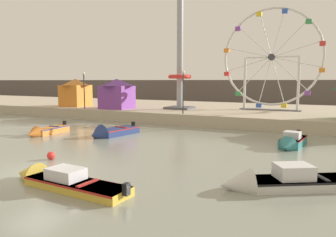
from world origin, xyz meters
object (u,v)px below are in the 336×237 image
motorboat_navy_blue (110,132)px  promenade_lamp_far (183,86)px  drop_tower_steel_tower (180,61)px  motorboat_teal_painted (291,142)px  promenade_lamp_near (84,85)px  motorboat_pale_grey (281,182)px  carnival_booth_purple_stall (117,93)px  motorboat_orange_hull (45,131)px  ferris_wheel_white_frame (272,59)px  mooring_buoy_orange (51,156)px  motorboat_mustard_yellow (56,180)px  carnival_booth_orange_canopy (76,92)px

motorboat_navy_blue → promenade_lamp_far: promenade_lamp_far is taller
drop_tower_steel_tower → motorboat_teal_painted: bearing=-40.8°
promenade_lamp_far → promenade_lamp_near: bearing=179.2°
motorboat_pale_grey → promenade_lamp_far: bearing=-85.7°
carnival_booth_purple_stall → motorboat_orange_hull: bearing=-83.5°
ferris_wheel_white_frame → mooring_buoy_orange: 25.76m
ferris_wheel_white_frame → motorboat_orange_hull: bearing=-128.7°
motorboat_orange_hull → carnival_booth_purple_stall: size_ratio=1.22×
promenade_lamp_far → motorboat_teal_painted: bearing=-31.5°
promenade_lamp_near → mooring_buoy_orange: promenade_lamp_near is taller
motorboat_pale_grey → carnival_booth_purple_stall: (-20.32, 17.26, 2.56)m
promenade_lamp_far → ferris_wheel_white_frame: bearing=49.3°
motorboat_mustard_yellow → drop_tower_steel_tower: bearing=-73.8°
motorboat_teal_painted → ferris_wheel_white_frame: (-3.75, 14.40, 6.23)m
motorboat_teal_painted → promenade_lamp_near: size_ratio=0.99×
motorboat_teal_painted → promenade_lamp_far: size_ratio=0.99×
promenade_lamp_near → promenade_lamp_far: 12.41m
promenade_lamp_near → carnival_booth_purple_stall: bearing=30.2°
ferris_wheel_white_frame → drop_tower_steel_tower: 9.89m
motorboat_orange_hull → motorboat_teal_painted: motorboat_teal_painted is taller
motorboat_teal_painted → carnival_booth_purple_stall: (-19.79, 8.52, 2.51)m
drop_tower_steel_tower → promenade_lamp_far: 6.15m
motorboat_navy_blue → carnival_booth_purple_stall: size_ratio=1.31×
motorboat_navy_blue → carnival_booth_purple_stall: (-6.72, 10.33, 2.57)m
carnival_booth_purple_stall → motorboat_mustard_yellow: bearing=-61.5°
motorboat_orange_hull → carnival_booth_orange_canopy: bearing=-152.7°
motorboat_mustard_yellow → ferris_wheel_white_frame: (4.00, 26.87, 6.33)m
carnival_booth_purple_stall → promenade_lamp_near: (-3.18, -1.86, 0.93)m
motorboat_pale_grey → drop_tower_steel_tower: size_ratio=0.40×
motorboat_pale_grey → motorboat_mustard_yellow: 9.09m
drop_tower_steel_tower → promenade_lamp_near: (-9.80, -4.72, -2.66)m
motorboat_orange_hull → mooring_buoy_orange: (6.82, -5.84, -0.05)m
motorboat_teal_painted → carnival_booth_purple_stall: carnival_booth_purple_stall is taller
ferris_wheel_white_frame → carnival_booth_orange_canopy: ferris_wheel_white_frame is taller
promenade_lamp_near → carnival_booth_orange_canopy: bearing=145.5°
ferris_wheel_white_frame → drop_tower_steel_tower: size_ratio=0.77×
motorboat_mustard_yellow → motorboat_pale_grey: bearing=-152.4°
drop_tower_steel_tower → motorboat_orange_hull: bearing=-108.4°
ferris_wheel_white_frame → carnival_booth_orange_canopy: size_ratio=2.91×
motorboat_pale_grey → ferris_wheel_white_frame: size_ratio=0.52×
motorboat_mustard_yellow → drop_tower_steel_tower: 25.23m
promenade_lamp_far → carnival_booth_purple_stall: bearing=167.5°
carnival_booth_purple_stall → mooring_buoy_orange: size_ratio=8.19×
motorboat_mustard_yellow → carnival_booth_orange_canopy: bearing=-45.6°
carnival_booth_orange_canopy → promenade_lamp_near: promenade_lamp_near is taller
motorboat_teal_painted → drop_tower_steel_tower: size_ratio=0.29×
motorboat_orange_hull → motorboat_teal_painted: bearing=94.8°
motorboat_teal_painted → drop_tower_steel_tower: drop_tower_steel_tower is taller
motorboat_pale_grey → motorboat_teal_painted: 8.76m
motorboat_mustard_yellow → promenade_lamp_near: size_ratio=1.49×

